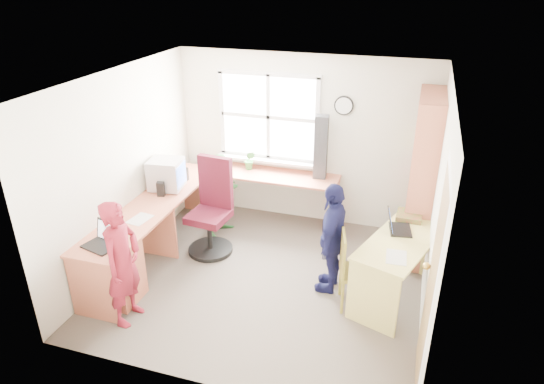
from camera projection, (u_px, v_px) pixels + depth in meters
The scene contains 19 objects.
room at pixel (269, 184), 5.41m from camera, with size 3.64×3.44×2.44m.
l_desk at pixel (154, 241), 5.76m from camera, with size 2.38×2.95×0.75m.
right_desk at pixel (399, 257), 5.30m from camera, with size 0.99×1.42×0.75m.
bookshelf at pixel (422, 182), 6.00m from camera, with size 0.30×1.02×2.10m.
swivel_chair at pixel (212, 212), 6.25m from camera, with size 0.63×0.63×1.25m.
wooden_chair at pixel (352, 268), 5.22m from camera, with size 0.46×0.46×0.88m.
crt_monitor at pixel (166, 174), 6.32m from camera, with size 0.46×0.42×0.41m.
laptop_left at pixel (104, 240), 5.11m from camera, with size 0.41×0.36×0.24m.
laptop_right at pixel (396, 226), 5.39m from camera, with size 0.31×0.36×0.22m.
speaker_a at pixel (161, 189), 6.18m from camera, with size 0.11×0.11×0.19m.
speaker_b at pixel (184, 174), 6.61m from camera, with size 0.10×0.10×0.18m.
cd_tower at pixel (321, 147), 6.57m from camera, with size 0.19×0.17×0.89m.
game_box at pixel (409, 216), 5.66m from camera, with size 0.30×0.30×0.06m.
paper_a at pixel (140, 219), 5.64m from camera, with size 0.24×0.32×0.00m.
paper_b at pixel (396, 257), 4.91m from camera, with size 0.22×0.30×0.00m.
potted_plant at pixel (250, 160), 6.95m from camera, with size 0.16×0.13×0.29m, color #307833.
person_red at pixel (123, 263), 4.92m from camera, with size 0.50×0.33×1.38m, color maroon.
person_green at pixel (223, 195), 6.64m from camera, with size 0.56×0.44×1.16m, color #2F7736.
person_navy at pixel (333, 238), 5.43m from camera, with size 0.78×0.32×1.33m, color #151643.
Camera 1 is at (1.51, -4.60, 3.44)m, focal length 32.00 mm.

